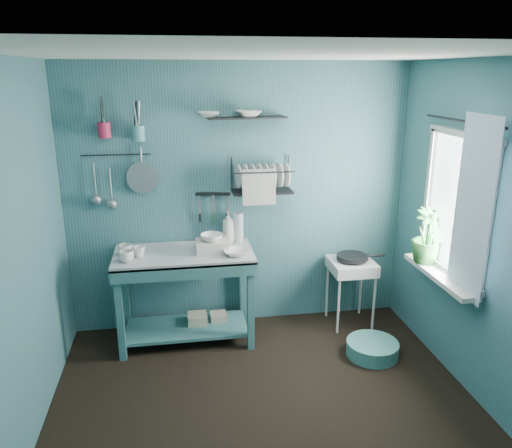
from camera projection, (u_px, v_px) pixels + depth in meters
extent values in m
plane|color=black|center=(268.00, 415.00, 3.65)|extent=(3.20, 3.20, 0.00)
plane|color=silver|center=(271.00, 54.00, 2.91)|extent=(3.20, 3.20, 0.00)
plane|color=#315E65|center=(240.00, 199.00, 4.69)|extent=(3.20, 0.00, 3.20)
plane|color=#315E65|center=(344.00, 393.00, 1.86)|extent=(3.20, 0.00, 3.20)
plane|color=#315E65|center=(11.00, 269.00, 3.03)|extent=(0.00, 3.00, 3.00)
plane|color=#315E65|center=(491.00, 242.00, 3.53)|extent=(0.00, 3.00, 3.00)
cube|color=#2F6164|center=(186.00, 297.00, 4.55)|extent=(1.29, 0.76, 0.87)
imported|color=silver|center=(126.00, 256.00, 4.18)|extent=(0.12, 0.12, 0.10)
imported|color=silver|center=(139.00, 252.00, 4.29)|extent=(0.14, 0.14, 0.09)
imported|color=silver|center=(125.00, 250.00, 4.33)|extent=(0.17, 0.17, 0.10)
cube|color=beige|center=(212.00, 246.00, 4.43)|extent=(0.28, 0.22, 0.10)
imported|color=silver|center=(212.00, 237.00, 4.40)|extent=(0.20, 0.19, 0.06)
imported|color=beige|center=(228.00, 227.00, 4.63)|extent=(0.11, 0.12, 0.30)
cylinder|color=#AFBAC3|center=(238.00, 227.00, 4.67)|extent=(0.09, 0.09, 0.28)
imported|color=silver|center=(236.00, 252.00, 4.34)|extent=(0.22, 0.22, 0.05)
cube|color=silver|center=(350.00, 292.00, 4.89)|extent=(0.44, 0.44, 0.66)
cylinder|color=black|center=(352.00, 257.00, 4.78)|extent=(0.30, 0.30, 0.03)
cube|color=black|center=(213.00, 194.00, 4.61)|extent=(0.32, 0.07, 0.03)
cube|color=black|center=(262.00, 175.00, 4.53)|extent=(0.58, 0.32, 0.32)
cube|color=black|center=(247.00, 118.00, 4.39)|extent=(0.72, 0.25, 0.01)
imported|color=silver|center=(209.00, 117.00, 4.33)|extent=(0.21, 0.21, 0.05)
imported|color=silver|center=(249.00, 117.00, 4.38)|extent=(0.25, 0.25, 0.05)
cylinder|color=#AD1F42|center=(104.00, 130.00, 4.24)|extent=(0.11, 0.11, 0.13)
cylinder|color=teal|center=(138.00, 133.00, 4.29)|extent=(0.11, 0.11, 0.13)
cylinder|color=#93959A|center=(142.00, 177.00, 4.44)|extent=(0.28, 0.03, 0.28)
cylinder|color=#93959A|center=(95.00, 180.00, 4.39)|extent=(0.01, 0.01, 0.30)
cylinder|color=#93959A|center=(111.00, 185.00, 4.42)|extent=(0.01, 0.01, 0.30)
cylinder|color=black|center=(116.00, 155.00, 4.36)|extent=(0.60, 0.01, 0.01)
plane|color=white|center=(457.00, 205.00, 3.90)|extent=(0.00, 1.10, 1.10)
cube|color=silver|center=(439.00, 275.00, 4.06)|extent=(0.16, 0.95, 0.04)
plane|color=white|center=(472.00, 209.00, 3.60)|extent=(0.00, 1.35, 1.35)
cylinder|color=black|center=(462.00, 121.00, 3.71)|extent=(0.02, 1.05, 0.02)
imported|color=#2B6D2E|center=(428.00, 236.00, 4.23)|extent=(0.34, 0.34, 0.48)
cube|color=#9C9475|center=(198.00, 325.00, 4.71)|extent=(0.18, 0.18, 0.22)
cube|color=#9C9475|center=(219.00, 323.00, 4.77)|extent=(0.15, 0.15, 0.20)
cylinder|color=teal|center=(372.00, 349.00, 4.39)|extent=(0.46, 0.46, 0.13)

